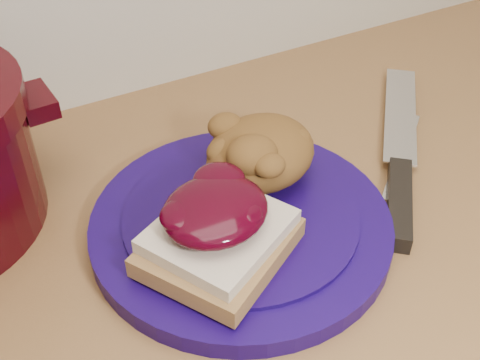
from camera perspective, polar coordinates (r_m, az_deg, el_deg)
plate at (r=0.61m, az=0.09°, el=-4.25°), size 0.40×0.40×0.02m
sandwich at (r=0.54m, az=-2.15°, el=-4.71°), size 0.17×0.16×0.06m
stuffing_mound at (r=0.62m, az=1.99°, el=2.65°), size 0.16×0.15×0.06m
chef_knife at (r=0.69m, az=14.90°, el=0.47°), size 0.25×0.28×0.02m
butter_knife at (r=0.73m, az=15.11°, el=2.33°), size 0.15×0.12×0.00m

